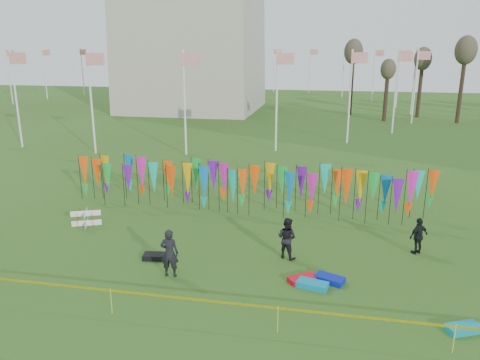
% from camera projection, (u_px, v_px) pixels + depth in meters
% --- Properties ---
extents(ground, '(160.00, 160.00, 0.00)m').
position_uv_depth(ground, '(190.00, 297.00, 15.88)').
color(ground, '#2D4D15').
rests_on(ground, ground).
extents(flagpole_ring, '(57.40, 56.16, 8.00)m').
position_uv_depth(flagpole_ring, '(195.00, 79.00, 62.67)').
color(flagpole_ring, silver).
rests_on(flagpole_ring, ground).
extents(banner_row, '(18.64, 0.64, 2.49)m').
position_uv_depth(banner_row, '(246.00, 181.00, 23.86)').
color(banner_row, black).
rests_on(banner_row, ground).
extents(caution_tape_near, '(26.00, 0.02, 0.90)m').
position_uv_depth(caution_tape_near, '(168.00, 298.00, 14.34)').
color(caution_tape_near, '#F4F505').
rests_on(caution_tape_near, ground).
extents(box_kite, '(0.70, 0.70, 0.78)m').
position_uv_depth(box_kite, '(86.00, 218.00, 22.10)').
color(box_kite, red).
rests_on(box_kite, ground).
extents(person_left, '(0.70, 0.54, 1.84)m').
position_uv_depth(person_left, '(169.00, 253.00, 17.12)').
color(person_left, black).
rests_on(person_left, ground).
extents(person_mid, '(0.96, 0.79, 1.70)m').
position_uv_depth(person_mid, '(287.00, 238.00, 18.65)').
color(person_mid, black).
rests_on(person_mid, ground).
extents(person_right, '(1.03, 0.95, 1.54)m').
position_uv_depth(person_right, '(419.00, 236.00, 19.05)').
color(person_right, black).
rests_on(person_right, ground).
extents(kite_bag_turquoise, '(1.17, 0.78, 0.22)m').
position_uv_depth(kite_bag_turquoise, '(312.00, 285.00, 16.50)').
color(kite_bag_turquoise, '#0B87B2').
rests_on(kite_bag_turquoise, ground).
extents(kite_bag_blue, '(1.17, 0.90, 0.22)m').
position_uv_depth(kite_bag_blue, '(329.00, 279.00, 16.90)').
color(kite_bag_blue, '#0A1DAB').
rests_on(kite_bag_blue, ground).
extents(kite_bag_red, '(1.15, 1.04, 0.20)m').
position_uv_depth(kite_bag_red, '(303.00, 279.00, 16.93)').
color(kite_bag_red, red).
rests_on(kite_bag_red, ground).
extents(kite_bag_black, '(0.98, 0.65, 0.21)m').
position_uv_depth(kite_bag_black, '(155.00, 256.00, 18.73)').
color(kite_bag_black, black).
rests_on(kite_bag_black, ground).
extents(kite_bag_teal, '(1.16, 0.89, 0.20)m').
position_uv_depth(kite_bag_teal, '(463.00, 328.00, 13.95)').
color(kite_bag_teal, '#0B8EA6').
rests_on(kite_bag_teal, ground).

